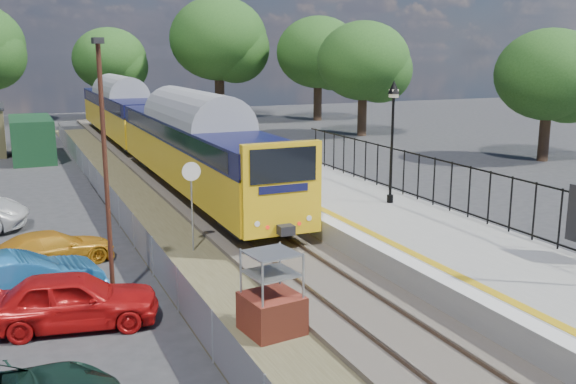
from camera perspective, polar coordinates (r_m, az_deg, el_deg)
ground at (r=17.45m, az=4.81°, el=-9.58°), size 120.00×120.00×0.00m
track_bed at (r=25.78m, az=-6.41°, el=-2.15°), size 5.90×80.00×0.29m
platform at (r=25.95m, az=4.59°, el=-1.20°), size 5.00×70.00×0.90m
platform_edge at (r=24.95m, az=0.43°, el=-0.63°), size 0.90×70.00×0.01m
victorian_lamp_north at (r=24.17m, az=9.32°, el=6.94°), size 0.44×0.44×4.60m
palisade_fence at (r=22.31m, az=17.05°, el=-0.29°), size 0.12×26.00×2.00m
wire_fence at (r=27.09m, az=-15.47°, el=-0.71°), size 0.06×52.00×1.20m
tree_line at (r=56.94m, az=-14.72°, el=12.04°), size 56.80×43.80×11.88m
train at (r=39.64m, az=-12.27°, el=6.02°), size 2.82×40.83×3.51m
brick_plinth at (r=15.12m, az=-1.46°, el=-9.10°), size 1.41×1.41×2.03m
speed_sign at (r=21.04m, az=-8.56°, el=0.12°), size 0.61×0.11×3.04m
carpark_lamp at (r=16.79m, az=-15.97°, el=3.00°), size 0.25×0.50×6.85m
car_red at (r=16.41m, az=-18.63°, el=-9.07°), size 4.28×2.33×1.38m
car_blue at (r=18.19m, az=-22.81°, el=-7.25°), size 4.46×2.20×1.41m
car_yellow at (r=21.19m, az=-20.23°, el=-4.76°), size 4.03×2.35×1.10m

